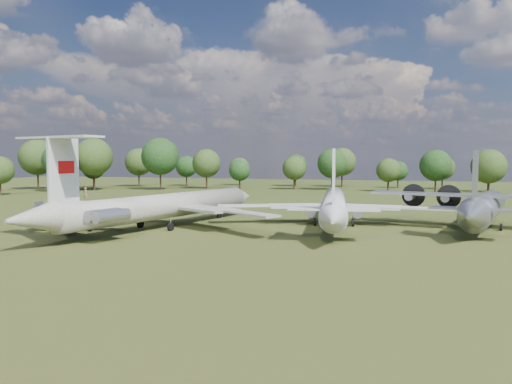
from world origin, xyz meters
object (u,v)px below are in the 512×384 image
(tu104_jet, at_px, (334,210))
(small_prop_northwest, at_px, (62,220))
(an12_transport, at_px, (484,212))
(small_prop_west, at_px, (79,222))
(il62_airliner, at_px, (164,211))
(person_on_il62, at_px, (86,194))

(tu104_jet, xyz_separation_m, small_prop_northwest, (-35.90, -12.63, -1.26))
(an12_transport, relative_size, small_prop_northwest, 2.59)
(small_prop_northwest, bearing_deg, small_prop_west, -27.07)
(il62_airliner, distance_m, person_on_il62, 13.42)
(tu104_jet, xyz_separation_m, an12_transport, (19.90, 2.25, 0.03))
(small_prop_west, distance_m, person_on_il62, 9.67)
(tu104_jet, relative_size, small_prop_northwest, 3.35)
(person_on_il62, bearing_deg, small_prop_west, -26.77)
(il62_airliner, height_order, tu104_jet, il62_airliner)
(small_prop_northwest, bearing_deg, il62_airliner, 16.94)
(il62_airliner, xyz_separation_m, tu104_jet, (21.92, 9.28, -0.09))
(tu104_jet, xyz_separation_m, small_prop_west, (-31.21, -15.39, -1.00))
(il62_airliner, relative_size, small_prop_west, 2.81)
(small_prop_west, bearing_deg, small_prop_northwest, 131.17)
(person_on_il62, bearing_deg, small_prop_northwest, -20.05)
(small_prop_northwest, bearing_deg, person_on_il62, -37.84)
(person_on_il62, bearing_deg, tu104_jet, -117.98)
(il62_airliner, height_order, person_on_il62, person_on_il62)
(small_prop_west, bearing_deg, tu104_jet, 7.98)
(il62_airliner, bearing_deg, small_prop_northwest, -151.16)
(an12_transport, height_order, person_on_il62, person_on_il62)
(tu104_jet, relative_size, an12_transport, 1.30)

